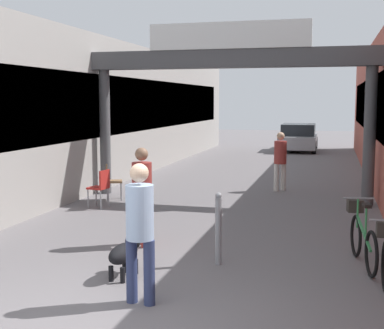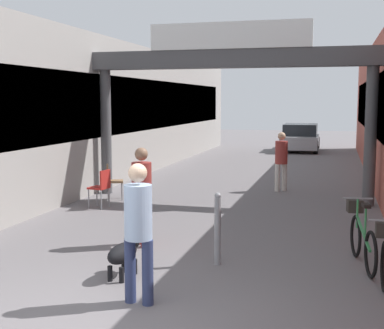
{
  "view_description": "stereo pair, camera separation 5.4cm",
  "coord_description": "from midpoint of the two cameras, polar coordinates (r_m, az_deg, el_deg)",
  "views": [
    {
      "loc": [
        2.51,
        -5.0,
        2.48
      ],
      "look_at": [
        0.0,
        4.51,
        1.3
      ],
      "focal_mm": 50.0,
      "sensor_mm": 36.0,
      "label": 1
    },
    {
      "loc": [
        2.56,
        -4.99,
        2.48
      ],
      "look_at": [
        0.0,
        4.51,
        1.3
      ],
      "focal_mm": 50.0,
      "sensor_mm": 36.0,
      "label": 2
    }
  ],
  "objects": [
    {
      "name": "storefront_left",
      "position": [
        17.73,
        -10.46,
        5.58
      ],
      "size": [
        3.0,
        26.0,
        4.24
      ],
      "color": "#9E9993",
      "rests_on": "ground_plane"
    },
    {
      "name": "arcade_sign_gateway",
      "position": [
        13.37,
        4.2,
        9.62
      ],
      "size": [
        7.4,
        0.47,
        4.36
      ],
      "color": "#4C4C4F",
      "rests_on": "ground_plane"
    },
    {
      "name": "pedestrian_with_dog",
      "position": [
        6.53,
        -5.51,
        -6.34
      ],
      "size": [
        0.39,
        0.38,
        1.74
      ],
      "color": "navy",
      "rests_on": "ground_plane"
    },
    {
      "name": "pedestrian_companion",
      "position": [
        9.13,
        -5.22,
        -2.71
      ],
      "size": [
        0.48,
        0.48,
        1.69
      ],
      "color": "#99332D",
      "rests_on": "ground_plane"
    },
    {
      "name": "pedestrian_carrying_crate",
      "position": [
        14.83,
        9.61,
        0.72
      ],
      "size": [
        0.48,
        0.48,
        1.62
      ],
      "color": "silver",
      "rests_on": "ground_plane"
    },
    {
      "name": "dog_on_leash",
      "position": [
        7.71,
        -7.02,
        -9.24
      ],
      "size": [
        0.36,
        0.78,
        0.56
      ],
      "color": "black",
      "rests_on": "ground_plane"
    },
    {
      "name": "bicycle_green_second",
      "position": [
        8.57,
        17.79,
        -7.29
      ],
      "size": [
        0.47,
        1.67,
        0.98
      ],
      "color": "black",
      "rests_on": "ground_plane"
    },
    {
      "name": "bollard_post_metal",
      "position": [
        8.14,
        2.94,
        -6.8
      ],
      "size": [
        0.1,
        0.1,
        1.11
      ],
      "color": "gray",
      "rests_on": "ground_plane"
    },
    {
      "name": "cafe_chair_red_nearer",
      "position": [
        12.52,
        -9.49,
        -2.16
      ],
      "size": [
        0.45,
        0.45,
        0.89
      ],
      "color": "gray",
      "rests_on": "ground_plane"
    },
    {
      "name": "cafe_chair_wood_farther",
      "position": [
        13.49,
        -8.45,
        -1.5
      ],
      "size": [
        0.53,
        0.53,
        0.89
      ],
      "color": "gray",
      "rests_on": "ground_plane"
    },
    {
      "name": "parked_car_silver",
      "position": [
        27.0,
        11.55,
        2.81
      ],
      "size": [
        1.82,
        4.01,
        1.33
      ],
      "color": "#99999E",
      "rests_on": "ground_plane"
    }
  ]
}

